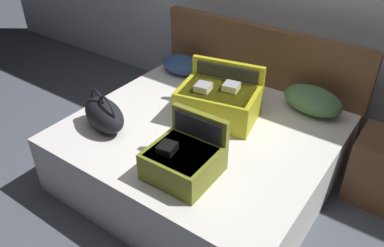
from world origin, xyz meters
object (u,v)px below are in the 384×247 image
(nightstand, at_px, (384,170))
(hard_case_medium, at_px, (184,159))
(hard_case_large, at_px, (219,101))
(pillow_near_headboard, at_px, (181,65))
(duffel_bag, at_px, (104,114))
(pillow_center_head, at_px, (313,100))
(bed, at_px, (201,153))

(nightstand, bearing_deg, hard_case_medium, -133.01)
(hard_case_large, distance_m, pillow_near_headboard, 0.81)
(duffel_bag, height_order, pillow_near_headboard, duffel_bag)
(duffel_bag, distance_m, pillow_center_head, 1.56)
(hard_case_medium, bearing_deg, hard_case_large, 103.64)
(hard_case_large, bearing_deg, pillow_center_head, 28.59)
(pillow_near_headboard, bearing_deg, hard_case_medium, -52.43)
(bed, height_order, duffel_bag, duffel_bag)
(pillow_near_headboard, height_order, nightstand, pillow_near_headboard)
(duffel_bag, relative_size, pillow_center_head, 0.98)
(hard_case_medium, xyz_separation_m, pillow_near_headboard, (-0.85, 1.11, -0.04))
(bed, bearing_deg, hard_case_large, 83.91)
(hard_case_large, bearing_deg, bed, -108.24)
(pillow_center_head, xyz_separation_m, nightstand, (0.62, -0.08, -0.33))
(hard_case_medium, bearing_deg, nightstand, 46.01)
(hard_case_medium, xyz_separation_m, nightstand, (1.00, 1.07, -0.34))
(pillow_near_headboard, bearing_deg, bed, -43.54)
(pillow_near_headboard, bearing_deg, nightstand, -1.24)
(hard_case_large, relative_size, duffel_bag, 1.40)
(hard_case_medium, distance_m, pillow_center_head, 1.21)
(bed, height_order, hard_case_medium, hard_case_medium)
(bed, distance_m, pillow_near_headboard, 0.96)
(pillow_center_head, bearing_deg, nightstand, -7.02)
(bed, relative_size, hard_case_medium, 4.52)
(hard_case_medium, relative_size, pillow_near_headboard, 1.08)
(hard_case_medium, bearing_deg, pillow_center_head, 70.93)
(nightstand, bearing_deg, pillow_near_headboard, 178.76)
(hard_case_large, height_order, pillow_center_head, hard_case_large)
(pillow_near_headboard, bearing_deg, hard_case_large, -32.79)
(hard_case_large, relative_size, hard_case_medium, 1.59)
(nightstand, bearing_deg, pillow_center_head, 172.98)
(duffel_bag, distance_m, pillow_near_headboard, 1.04)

